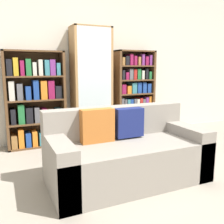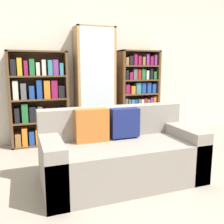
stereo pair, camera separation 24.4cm
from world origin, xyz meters
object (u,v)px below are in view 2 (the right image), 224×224
(couch, at_px, (121,154))
(display_cabinet, at_px, (95,86))
(bookshelf_left, at_px, (39,101))
(wine_bottle, at_px, (135,132))
(bookshelf_right, at_px, (138,95))

(couch, height_order, display_cabinet, display_cabinet)
(bookshelf_left, xyz_separation_m, wine_bottle, (1.50, -0.39, -0.55))
(bookshelf_left, distance_m, display_cabinet, 0.94)
(couch, height_order, wine_bottle, couch)
(couch, relative_size, bookshelf_right, 1.11)
(display_cabinet, height_order, bookshelf_right, display_cabinet)
(display_cabinet, relative_size, wine_bottle, 4.66)
(bookshelf_right, height_order, wine_bottle, bookshelf_right)
(couch, bearing_deg, wine_bottle, 58.72)
(bookshelf_left, relative_size, bookshelf_right, 0.97)
(couch, distance_m, bookshelf_left, 1.86)
(display_cabinet, bearing_deg, wine_bottle, -32.61)
(wine_bottle, bearing_deg, bookshelf_right, 57.81)
(bookshelf_left, bearing_deg, wine_bottle, -14.53)
(couch, relative_size, wine_bottle, 4.21)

